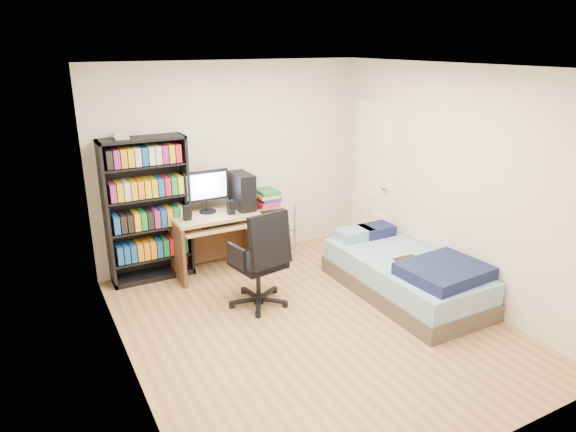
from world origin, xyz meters
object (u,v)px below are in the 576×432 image
computer_desk (221,217)px  office_chair (261,276)px  bed (406,275)px  media_shelf (148,208)px

computer_desk → office_chair: 1.13m
office_chair → bed: (1.53, -0.54, -0.10)m
office_chair → bed: 1.62m
bed → office_chair: bearing=160.5°
computer_desk → bed: size_ratio=0.65×
media_shelf → bed: bearing=-36.9°
computer_desk → office_chair: computer_desk is taller
media_shelf → office_chair: media_shelf is taller
media_shelf → computer_desk: size_ratio=1.40×
media_shelf → bed: (2.38, -1.78, -0.63)m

